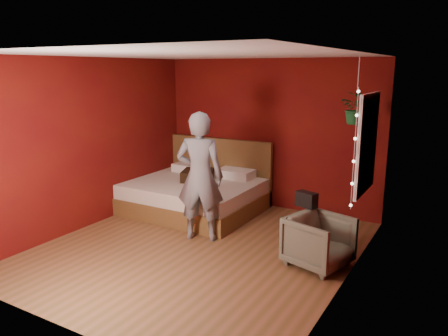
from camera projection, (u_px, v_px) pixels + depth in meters
floor at (199, 248)px, 6.05m from camera, size 4.50×4.50×0.00m
room_walls at (198, 127)px, 5.68m from camera, size 4.04×4.54×2.62m
window at (367, 144)px, 5.51m from camera, size 0.05×0.97×1.27m
fairy_lights at (354, 150)px, 5.08m from camera, size 0.04×0.04×1.45m
bed at (198, 193)px, 7.63m from camera, size 2.12×1.80×1.17m
person at (200, 177)px, 6.19m from camera, size 0.79×0.65×1.86m
armchair at (319, 241)px, 5.44m from camera, size 0.87×0.86×0.65m
handbag at (306, 199)px, 5.73m from camera, size 0.31×0.22×0.20m
throw_pillow at (198, 175)px, 7.56m from camera, size 0.66×0.66×0.18m
hanging_plant at (356, 108)px, 6.00m from camera, size 0.51×0.48×0.93m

